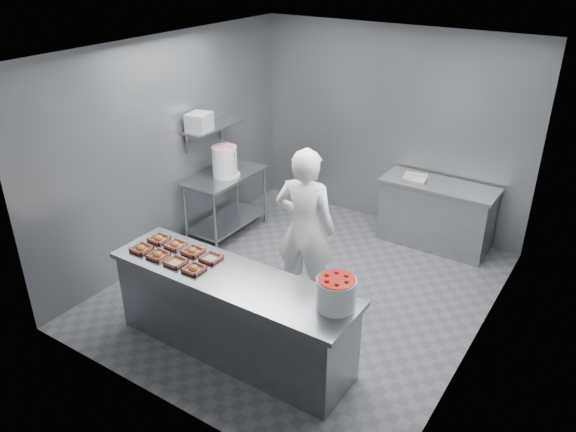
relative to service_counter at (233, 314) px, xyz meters
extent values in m
plane|color=#4C4C51|center=(0.00, 1.35, -0.45)|extent=(4.50, 4.50, 0.00)
plane|color=white|center=(0.00, 1.35, 2.35)|extent=(4.50, 4.50, 0.00)
cube|color=slate|center=(0.00, 3.60, 0.95)|extent=(4.00, 0.04, 2.80)
cube|color=slate|center=(-2.00, 1.35, 0.95)|extent=(0.04, 4.50, 2.80)
cube|color=slate|center=(2.00, 1.35, 0.95)|extent=(0.04, 4.50, 2.80)
cube|color=slate|center=(0.00, 0.00, 0.42)|extent=(2.60, 0.70, 0.05)
cube|color=slate|center=(0.00, 0.00, -0.03)|extent=(2.50, 0.64, 0.85)
cube|color=slate|center=(-1.65, 1.95, 0.43)|extent=(0.60, 1.20, 0.04)
cube|color=slate|center=(-1.65, 1.95, -0.25)|extent=(0.56, 1.15, 0.03)
cylinder|color=slate|center=(-1.91, 1.39, -0.01)|extent=(0.04, 0.04, 0.88)
cylinder|color=slate|center=(-1.39, 1.39, -0.01)|extent=(0.04, 0.04, 0.88)
cylinder|color=slate|center=(-1.91, 2.51, -0.01)|extent=(0.04, 0.04, 0.88)
cylinder|color=slate|center=(-1.39, 2.51, -0.01)|extent=(0.04, 0.04, 0.88)
cube|color=slate|center=(0.90, 3.25, 0.42)|extent=(1.50, 0.60, 0.05)
cube|color=slate|center=(0.90, 3.25, -0.03)|extent=(1.44, 0.55, 0.85)
cube|color=slate|center=(-1.82, 1.95, 1.10)|extent=(0.35, 0.90, 0.03)
cube|color=tan|center=(-1.07, -0.13, 0.47)|extent=(0.18, 0.18, 0.04)
cube|color=white|center=(-1.02, -0.11, 0.46)|extent=(0.10, 0.06, 0.00)
ellipsoid|color=#BF722F|center=(-1.08, -0.13, 0.48)|extent=(0.10, 0.10, 0.05)
cube|color=tan|center=(-0.83, -0.13, 0.47)|extent=(0.18, 0.18, 0.04)
cube|color=white|center=(-0.78, -0.11, 0.46)|extent=(0.10, 0.06, 0.00)
ellipsoid|color=#BF722F|center=(-0.84, -0.13, 0.48)|extent=(0.10, 0.10, 0.05)
cube|color=tan|center=(-0.59, -0.13, 0.47)|extent=(0.18, 0.18, 0.04)
cube|color=white|center=(-0.54, -0.11, 0.46)|extent=(0.10, 0.06, 0.00)
cube|color=tan|center=(-0.35, -0.13, 0.47)|extent=(0.18, 0.18, 0.04)
cube|color=white|center=(-0.30, -0.11, 0.46)|extent=(0.10, 0.06, 0.00)
ellipsoid|color=#BF722F|center=(-0.36, -0.13, 0.48)|extent=(0.10, 0.10, 0.05)
cube|color=tan|center=(-1.07, 0.13, 0.47)|extent=(0.18, 0.18, 0.04)
cube|color=white|center=(-1.02, 0.14, 0.46)|extent=(0.10, 0.06, 0.00)
ellipsoid|color=#BF722F|center=(-1.08, 0.13, 0.48)|extent=(0.10, 0.10, 0.05)
cube|color=tan|center=(-0.83, 0.13, 0.47)|extent=(0.18, 0.18, 0.04)
cube|color=white|center=(-0.78, 0.14, 0.46)|extent=(0.10, 0.06, 0.00)
ellipsoid|color=#BF722F|center=(-0.84, 0.13, 0.48)|extent=(0.10, 0.10, 0.05)
cube|color=tan|center=(-0.59, 0.13, 0.47)|extent=(0.18, 0.18, 0.04)
cube|color=white|center=(-0.54, 0.14, 0.46)|extent=(0.10, 0.06, 0.00)
ellipsoid|color=#BF722F|center=(-0.60, 0.13, 0.48)|extent=(0.10, 0.10, 0.05)
cube|color=tan|center=(-0.35, 0.13, 0.47)|extent=(0.18, 0.18, 0.04)
cube|color=white|center=(-0.30, 0.14, 0.46)|extent=(0.10, 0.06, 0.00)
imported|color=white|center=(0.12, 1.15, 0.48)|extent=(0.76, 0.58, 1.87)
cylinder|color=white|center=(1.08, 0.11, 0.59)|extent=(0.35, 0.35, 0.28)
cylinder|color=red|center=(1.08, 0.11, 0.72)|extent=(0.33, 0.33, 0.04)
cylinder|color=white|center=(-1.62, 1.92, 0.66)|extent=(0.33, 0.33, 0.42)
cylinder|color=pink|center=(-1.62, 1.92, 0.86)|extent=(0.31, 0.31, 0.02)
torus|color=slate|center=(-1.62, 1.92, 0.78)|extent=(0.35, 0.01, 0.35)
cylinder|color=white|center=(-1.60, 1.95, 0.46)|extent=(0.37, 0.37, 0.03)
cube|color=#CCB28C|center=(-1.74, 2.06, 0.46)|extent=(0.15, 0.14, 0.02)
cube|color=gray|center=(-1.82, 1.70, 1.22)|extent=(0.31, 0.34, 0.23)
cube|color=silver|center=(0.57, 3.25, 0.47)|extent=(0.32, 0.25, 0.05)
camera|label=1|loc=(2.94, -3.49, 3.34)|focal=35.00mm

